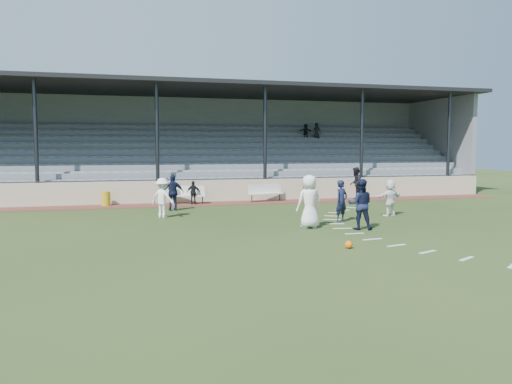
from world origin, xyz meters
TOP-DOWN VIEW (x-y plane):
  - ground at (0.00, 0.00)m, footprint 90.00×90.00m
  - cinder_track at (0.00, 10.50)m, footprint 34.00×2.00m
  - retaining_wall at (0.00, 11.55)m, footprint 34.00×0.18m
  - bench_left at (-1.61, 10.77)m, footprint 2.04×0.92m
  - bench_right at (2.78, 10.83)m, footprint 2.04×0.79m
  - trash_bin at (-5.68, 10.92)m, footprint 0.45×0.45m
  - football at (1.53, -2.29)m, footprint 0.23×0.23m
  - player_white_lead at (1.78, 1.56)m, footprint 1.03×0.74m
  - player_navy_lead at (3.60, 2.70)m, footprint 0.72×0.63m
  - player_navy_mid at (3.45, 0.78)m, footprint 1.09×0.98m
  - player_white_wing at (-3.21, 5.78)m, footprint 1.24×1.18m
  - player_navy_wing at (-2.54, 8.14)m, footprint 1.01×0.44m
  - player_white_back at (6.42, 3.84)m, footprint 1.55×0.85m
  - official at (8.11, 10.58)m, footprint 1.10×1.13m
  - sub_left_near at (-2.35, 10.63)m, footprint 0.48×0.35m
  - sub_left_far at (-1.27, 10.36)m, footprint 0.77×0.48m
  - sub_right at (5.20, 10.53)m, footprint 0.80×0.53m
  - grandstand at (0.00, 16.26)m, footprint 34.60×9.00m
  - penalty_arc at (4.12, 0.00)m, footprint 3.89×14.63m

SIDE VIEW (x-z plane):
  - ground at x=0.00m, z-range 0.00..0.00m
  - penalty_arc at x=4.12m, z-range 0.00..0.01m
  - cinder_track at x=0.00m, z-range 0.00..0.02m
  - football at x=1.53m, z-range 0.00..0.23m
  - trash_bin at x=-5.68m, z-range 0.02..0.74m
  - bench_left at x=-1.61m, z-range 0.11..1.06m
  - bench_right at x=2.78m, z-range 0.11..1.06m
  - sub_right at x=5.20m, z-range 0.02..1.18m
  - retaining_wall at x=0.00m, z-range 0.00..1.20m
  - sub_left_near at x=-2.35m, z-range 0.02..1.24m
  - sub_left_far at x=-1.27m, z-range 0.02..1.25m
  - player_white_back at x=6.42m, z-range 0.00..1.59m
  - player_navy_lead at x=3.60m, z-range 0.00..1.67m
  - player_white_wing at x=-3.21m, z-range 0.00..1.69m
  - player_navy_wing at x=-2.54m, z-range 0.00..1.70m
  - player_navy_mid at x=3.45m, z-range 0.00..1.84m
  - official at x=8.11m, z-range 0.02..1.86m
  - player_white_lead at x=1.78m, z-range 0.00..1.97m
  - grandstand at x=0.00m, z-range -1.10..5.51m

